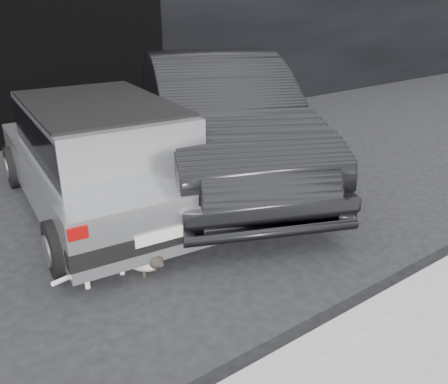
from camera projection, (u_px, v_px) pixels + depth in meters
ground at (107, 239)px, 5.12m from camera, size 80.00×80.00×0.00m
garage_opening at (60, 65)px, 8.12m from camera, size 4.00×0.10×2.60m
curb at (360, 325)px, 3.71m from camera, size 18.00×0.25×0.12m
silver_hatchback at (99, 152)px, 5.53m from camera, size 2.10×3.81×1.35m
second_car at (218, 118)px, 6.63m from camera, size 3.64×5.39×1.68m
cat_siamese at (141, 259)px, 4.51m from camera, size 0.38×0.73×0.26m
cat_white at (104, 257)px, 4.38m from camera, size 0.89×0.35×0.41m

